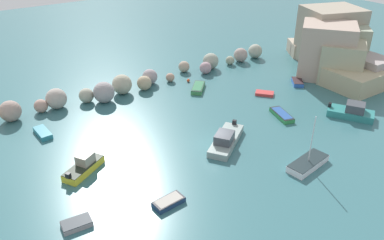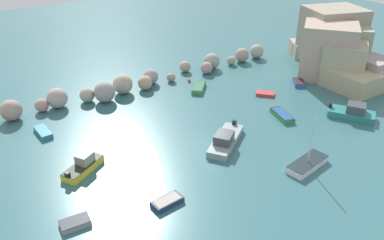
{
  "view_description": "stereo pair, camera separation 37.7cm",
  "coord_description": "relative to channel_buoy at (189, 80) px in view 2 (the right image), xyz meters",
  "views": [
    {
      "loc": [
        -21.98,
        -27.31,
        22.21
      ],
      "look_at": [
        0.0,
        4.5,
        1.0
      ],
      "focal_mm": 35.98,
      "sensor_mm": 36.0,
      "label": 1
    },
    {
      "loc": [
        -21.67,
        -27.52,
        22.21
      ],
      "look_at": [
        0.0,
        4.5,
        1.0
      ],
      "focal_mm": 35.98,
      "sensor_mm": 36.0,
      "label": 2
    }
  ],
  "objects": [
    {
      "name": "moored_boat_7",
      "position": [
        -20.56,
        -12.45,
        0.37
      ],
      "size": [
        4.68,
        3.69,
        1.73
      ],
      "rotation": [
        0.0,
        0.0,
        0.54
      ],
      "color": "yellow",
      "rests_on": "cove_water"
    },
    {
      "name": "moored_boat_4",
      "position": [
        -6.32,
        -16.45,
        0.35
      ],
      "size": [
        6.74,
        5.55,
        1.7
      ],
      "rotation": [
        0.0,
        0.0,
        3.74
      ],
      "color": "gray",
      "rests_on": "cove_water"
    },
    {
      "name": "moored_boat_8",
      "position": [
        -0.45,
        -3.11,
        0.09
      ],
      "size": [
        3.73,
        3.79,
        0.63
      ],
      "rotation": [
        0.0,
        0.0,
        0.8
      ],
      "color": "#3C854A",
      "rests_on": "cove_water"
    },
    {
      "name": "moored_boat_5",
      "position": [
        -2.21,
        -24.15,
        0.14
      ],
      "size": [
        4.99,
        2.49,
        5.57
      ],
      "rotation": [
        0.0,
        0.0,
        3.28
      ],
      "color": "white",
      "rests_on": "cove_water"
    },
    {
      "name": "cove_water",
      "position": [
        -7.21,
        -15.89,
        -0.24
      ],
      "size": [
        160.0,
        160.0,
        0.0
      ],
      "primitive_type": "plane",
      "color": "#366A70",
      "rests_on": "ground"
    },
    {
      "name": "moored_boat_6",
      "position": [
        -16.37,
        -21.13,
        0.03
      ],
      "size": [
        2.82,
        1.53,
        0.5
      ],
      "rotation": [
        0.0,
        0.0,
        0.07
      ],
      "color": "navy",
      "rests_on": "cove_water"
    },
    {
      "name": "moored_boat_9",
      "position": [
        6.05,
        -9.61,
        -0.04
      ],
      "size": [
        2.63,
        2.75,
        0.4
      ],
      "rotation": [
        0.0,
        0.0,
        2.28
      ],
      "color": "#C13535",
      "rests_on": "cove_water"
    },
    {
      "name": "channel_buoy",
      "position": [
        0.0,
        0.0,
        0.0
      ],
      "size": [
        0.47,
        0.47,
        0.47
      ],
      "primitive_type": "sphere",
      "color": "#E04C28",
      "rests_on": "cove_water"
    },
    {
      "name": "moored_boat_10",
      "position": [
        10.23,
        -20.22,
        0.45
      ],
      "size": [
        4.73,
        5.75,
        1.87
      ],
      "rotation": [
        0.0,
        0.0,
        5.25
      ],
      "color": "teal",
      "rests_on": "cove_water"
    },
    {
      "name": "moored_boat_0",
      "position": [
        3.28,
        -15.44,
        0.05
      ],
      "size": [
        2.42,
        4.07,
        0.55
      ],
      "rotation": [
        0.0,
        0.0,
        1.28
      ],
      "color": "#308C47",
      "rests_on": "cove_water"
    },
    {
      "name": "moored_boat_2",
      "position": [
        12.57,
        -9.61,
        0.06
      ],
      "size": [
        2.81,
        3.02,
        0.59
      ],
      "rotation": [
        0.0,
        0.0,
        0.89
      ],
      "color": "#2B59B5",
      "rests_on": "cove_water"
    },
    {
      "name": "cliff_headland_right",
      "position": [
        21.42,
        -8.56,
        3.07
      ],
      "size": [
        16.96,
        20.35,
        8.84
      ],
      "color": "#A39683",
      "rests_on": "ground"
    },
    {
      "name": "rock_breakwater",
      "position": [
        -7.21,
        1.99,
        0.94
      ],
      "size": [
        44.02,
        5.2,
        2.75
      ],
      "color": "tan",
      "rests_on": "ground"
    },
    {
      "name": "moored_boat_1",
      "position": [
        -23.76,
        -19.16,
        -0.0
      ],
      "size": [
        2.44,
        1.59,
        0.47
      ],
      "rotation": [
        0.0,
        0.0,
        3.06
      ],
      "color": "gray",
      "rests_on": "cove_water"
    },
    {
      "name": "moored_boat_3",
      "position": [
        -21.91,
        -3.25,
        0.04
      ],
      "size": [
        1.4,
        3.11,
        0.55
      ],
      "rotation": [
        0.0,
        0.0,
        4.77
      ],
      "color": "teal",
      "rests_on": "cove_water"
    }
  ]
}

